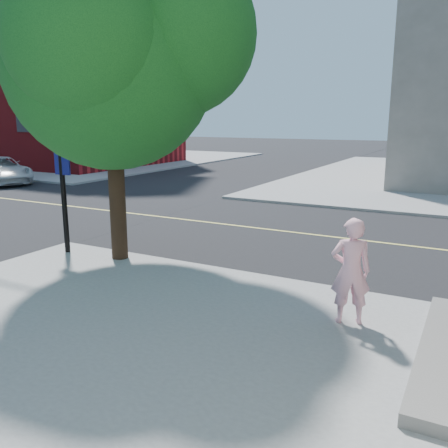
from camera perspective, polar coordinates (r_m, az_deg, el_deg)
The scene contains 7 objects.
ground at distance 13.31m, azimuth -15.17°, elevation -3.11°, with size 140.00×140.00×0.00m, color black.
road_ew at distance 16.75m, azimuth -4.61°, elevation 0.50°, with size 140.00×9.00×0.01m, color black.
sidewalk_nw at distance 44.45m, azimuth -17.92°, elevation 7.53°, with size 26.00×25.00×0.12m, color gray.
church at distance 39.90m, azimuth -19.26°, elevation 17.20°, with size 15.20×12.00×14.40m.
man_on_phone at distance 8.17m, azimuth 14.92°, elevation -5.47°, with size 0.66×0.43×1.81m, color #FEB1C5.
street_tree at distance 11.65m, azimuth -12.98°, elevation 20.95°, with size 5.99×5.45×7.95m.
car_a at distance 28.77m, azimuth -25.26°, elevation 5.83°, with size 2.38×5.17×1.44m, color silver.
Camera 1 is at (8.92, -9.24, 3.49)m, focal length 38.19 mm.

